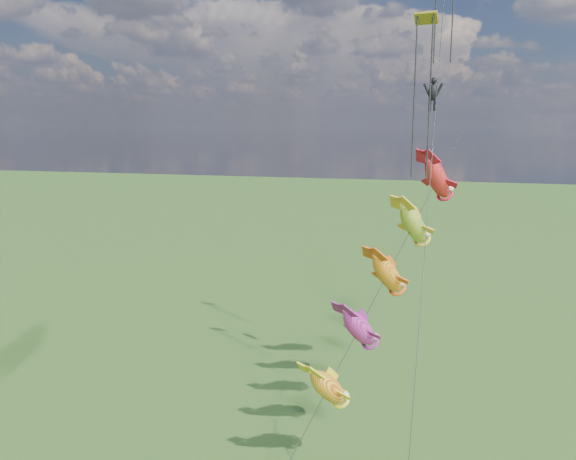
# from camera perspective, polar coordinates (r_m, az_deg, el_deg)

# --- Properties ---
(ground) EXTENTS (300.00, 300.00, 0.00)m
(ground) POSITION_cam_1_polar(r_m,az_deg,el_deg) (32.09, -26.19, -20.09)
(ground) COLOR #1B4310
(fish_windsock_rig) EXTENTS (7.59, 14.15, 15.50)m
(fish_windsock_rig) POSITION_cam_1_polar(r_m,az_deg,el_deg) (27.56, 10.07, -4.48)
(fish_windsock_rig) COLOR brown
(fish_windsock_rig) RESTS_ON ground
(parafoil_rig) EXTENTS (2.02, 17.55, 26.55)m
(parafoil_rig) POSITION_cam_1_polar(r_m,az_deg,el_deg) (29.36, 14.60, 15.80)
(parafoil_rig) COLOR brown
(parafoil_rig) RESTS_ON ground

